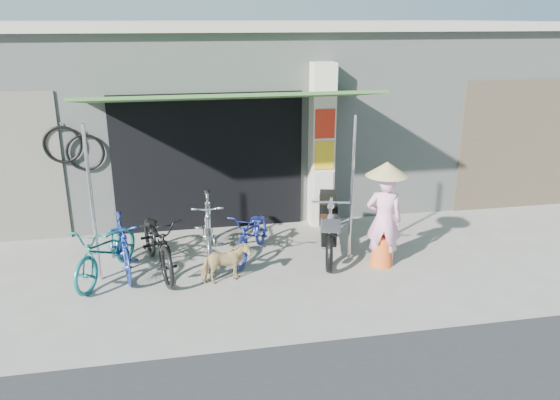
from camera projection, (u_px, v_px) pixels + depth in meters
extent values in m
plane|color=gray|center=(306.00, 285.00, 8.05)|extent=(80.00, 80.00, 0.00)
cube|color=gray|center=(254.00, 111.00, 12.23)|extent=(12.00, 5.00, 3.50)
cube|color=beige|center=(253.00, 25.00, 11.65)|extent=(12.30, 5.30, 0.16)
cube|color=black|center=(209.00, 163.00, 9.83)|extent=(3.40, 0.06, 2.50)
cube|color=black|center=(211.00, 199.00, 10.07)|extent=(3.06, 0.04, 1.10)
torus|color=black|center=(85.00, 152.00, 9.33)|extent=(0.65, 0.05, 0.65)
cylinder|color=silver|center=(83.00, 134.00, 9.24)|extent=(0.02, 0.02, 0.12)
torus|color=black|center=(63.00, 145.00, 9.22)|extent=(0.65, 0.05, 0.65)
cylinder|color=silver|center=(60.00, 126.00, 9.13)|extent=(0.02, 0.02, 0.12)
cube|color=beige|center=(321.00, 146.00, 10.00)|extent=(0.42, 0.42, 3.00)
cube|color=red|center=(325.00, 124.00, 9.65)|extent=(0.36, 0.02, 0.52)
cube|color=yellow|center=(324.00, 155.00, 9.83)|extent=(0.36, 0.02, 0.52)
cube|color=silver|center=(323.00, 185.00, 10.01)|extent=(0.36, 0.02, 0.50)
cube|color=#345D29|center=(229.00, 97.00, 8.61)|extent=(4.60, 1.88, 0.35)
cylinder|color=silver|center=(92.00, 205.00, 7.83)|extent=(0.05, 0.05, 2.36)
cylinder|color=silver|center=(352.00, 190.00, 8.53)|extent=(0.05, 0.05, 2.36)
cube|color=brown|center=(519.00, 145.00, 10.94)|extent=(2.60, 0.06, 2.60)
imported|color=#19716F|center=(107.00, 250.00, 8.14)|extent=(1.23, 1.80, 0.90)
imported|color=navy|center=(123.00, 246.00, 8.27)|extent=(0.71, 1.57, 0.91)
imported|color=black|center=(158.00, 241.00, 8.34)|extent=(1.08, 1.98, 0.99)
imported|color=#9E9FA3|center=(208.00, 227.00, 8.81)|extent=(0.60, 1.78, 1.05)
imported|color=navy|center=(252.00, 233.00, 8.88)|extent=(1.16, 1.62, 0.81)
imported|color=tan|center=(225.00, 264.00, 8.03)|extent=(0.77, 0.49, 0.60)
torus|color=black|center=(329.00, 254.00, 8.38)|extent=(0.24, 0.59, 0.58)
torus|color=black|center=(327.00, 221.00, 9.73)|extent=(0.24, 0.59, 0.58)
cube|color=black|center=(328.00, 232.00, 9.03)|extent=(0.49, 1.07, 0.11)
cube|color=black|center=(328.00, 210.00, 9.31)|extent=(0.42, 0.66, 0.37)
cube|color=black|center=(328.00, 197.00, 9.24)|extent=(0.40, 0.65, 0.10)
cube|color=black|center=(329.00, 225.00, 8.46)|extent=(0.26, 0.16, 0.62)
cylinder|color=silver|center=(331.00, 202.00, 8.14)|extent=(0.56, 0.17, 0.04)
cube|color=silver|center=(331.00, 223.00, 8.04)|extent=(0.33, 0.28, 0.22)
imported|color=#FBA9CB|center=(384.00, 220.00, 8.46)|extent=(0.64, 0.52, 1.51)
cone|color=#D7541E|center=(382.00, 251.00, 8.63)|extent=(0.38, 0.38, 0.46)
cone|color=tan|center=(387.00, 169.00, 8.20)|extent=(0.64, 0.64, 0.22)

